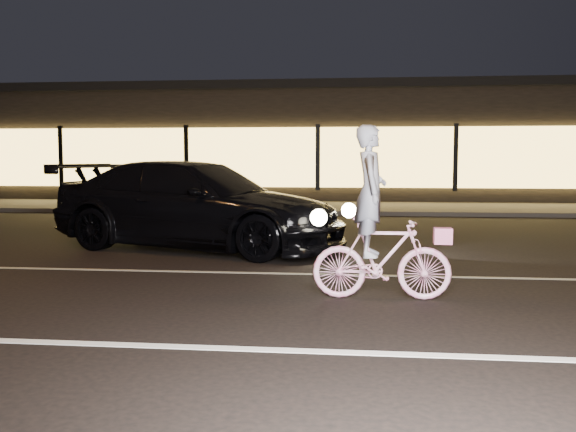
# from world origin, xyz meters

# --- Properties ---
(ground) EXTENTS (90.00, 90.00, 0.00)m
(ground) POSITION_xyz_m (0.00, 0.00, 0.00)
(ground) COLOR black
(ground) RESTS_ON ground
(lane_stripe_near) EXTENTS (60.00, 0.12, 0.01)m
(lane_stripe_near) POSITION_xyz_m (0.00, -1.50, 0.00)
(lane_stripe_near) COLOR silver
(lane_stripe_near) RESTS_ON ground
(lane_stripe_far) EXTENTS (60.00, 0.10, 0.01)m
(lane_stripe_far) POSITION_xyz_m (0.00, 2.00, 0.00)
(lane_stripe_far) COLOR gray
(lane_stripe_far) RESTS_ON ground
(sidewalk) EXTENTS (30.00, 4.00, 0.12)m
(sidewalk) POSITION_xyz_m (0.00, 13.00, 0.06)
(sidewalk) COLOR #383533
(sidewalk) RESTS_ON ground
(storefront) EXTENTS (25.40, 8.42, 4.20)m
(storefront) POSITION_xyz_m (0.00, 18.97, 2.15)
(storefront) COLOR black
(storefront) RESTS_ON ground
(cyclist) EXTENTS (1.55, 0.53, 1.95)m
(cyclist) POSITION_xyz_m (1.64, 0.55, 0.69)
(cyclist) COLOR #FF4C98
(cyclist) RESTS_ON ground
(sedan) EXTENTS (5.69, 3.64, 1.53)m
(sedan) POSITION_xyz_m (-1.39, 4.28, 0.77)
(sedan) COLOR black
(sedan) RESTS_ON ground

